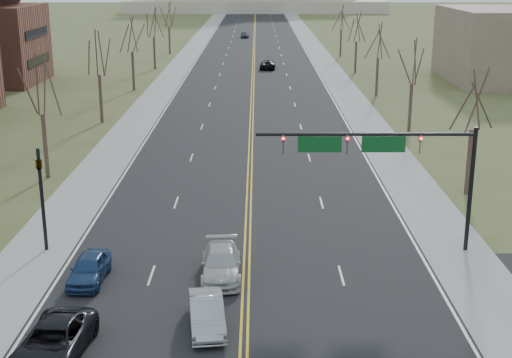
{
  "coord_description": "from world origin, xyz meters",
  "views": [
    {
      "loc": [
        0.55,
        -24.4,
        15.63
      ],
      "look_at": [
        0.5,
        17.68,
        3.0
      ],
      "focal_mm": 50.0,
      "sensor_mm": 36.0,
      "label": 1
    }
  ],
  "objects_px": {
    "car_sb_inner_second": "(221,264)",
    "car_far_nb": "(268,64)",
    "car_sb_outer_lead": "(54,341)",
    "car_sb_inner_lead": "(207,313)",
    "car_sb_outer_second": "(89,268)",
    "signal_mast": "(382,153)",
    "car_far_sb": "(245,35)",
    "signal_left": "(41,188)"
  },
  "relations": [
    {
      "from": "signal_mast",
      "to": "car_far_nb",
      "type": "relative_size",
      "value": 2.43
    },
    {
      "from": "car_sb_inner_lead",
      "to": "car_sb_outer_second",
      "type": "relative_size",
      "value": 1.03
    },
    {
      "from": "car_sb_outer_second",
      "to": "car_far_sb",
      "type": "bearing_deg",
      "value": 89.03
    },
    {
      "from": "signal_mast",
      "to": "car_sb_inner_lead",
      "type": "distance_m",
      "value": 13.87
    },
    {
      "from": "signal_mast",
      "to": "car_sb_inner_second",
      "type": "xyz_separation_m",
      "value": [
        -8.75,
        -3.65,
        -5.02
      ]
    },
    {
      "from": "signal_mast",
      "to": "car_far_sb",
      "type": "distance_m",
      "value": 125.64
    },
    {
      "from": "signal_left",
      "to": "car_far_nb",
      "type": "xyz_separation_m",
      "value": [
        13.77,
        74.66,
        -3.01
      ]
    },
    {
      "from": "signal_left",
      "to": "car_sb_outer_lead",
      "type": "bearing_deg",
      "value": -72.65
    },
    {
      "from": "car_sb_outer_lead",
      "to": "car_far_sb",
      "type": "distance_m",
      "value": 136.99
    },
    {
      "from": "car_sb_inner_lead",
      "to": "car_sb_outer_lead",
      "type": "height_order",
      "value": "car_sb_outer_lead"
    },
    {
      "from": "signal_mast",
      "to": "car_sb_outer_lead",
      "type": "relative_size",
      "value": 2.25
    },
    {
      "from": "signal_mast",
      "to": "car_sb_outer_second",
      "type": "relative_size",
      "value": 2.92
    },
    {
      "from": "signal_left",
      "to": "car_sb_inner_lead",
      "type": "distance_m",
      "value": 13.75
    },
    {
      "from": "signal_left",
      "to": "car_sb_outer_lead",
      "type": "xyz_separation_m",
      "value": [
        3.66,
        -11.71,
        -2.95
      ]
    },
    {
      "from": "car_far_nb",
      "to": "car_sb_inner_lead",
      "type": "bearing_deg",
      "value": 90.73
    },
    {
      "from": "car_sb_inner_second",
      "to": "car_far_nb",
      "type": "xyz_separation_m",
      "value": [
        3.58,
        78.31,
        -0.03
      ]
    },
    {
      "from": "car_far_nb",
      "to": "car_sb_outer_lead",
      "type": "bearing_deg",
      "value": 86.75
    },
    {
      "from": "signal_mast",
      "to": "car_far_nb",
      "type": "bearing_deg",
      "value": 93.96
    },
    {
      "from": "car_sb_outer_lead",
      "to": "car_far_sb",
      "type": "bearing_deg",
      "value": 92.26
    },
    {
      "from": "car_sb_outer_second",
      "to": "car_far_sb",
      "type": "distance_m",
      "value": 129.52
    },
    {
      "from": "signal_mast",
      "to": "car_sb_outer_second",
      "type": "xyz_separation_m",
      "value": [
        -15.52,
        -4.22,
        -5.04
      ]
    },
    {
      "from": "signal_mast",
      "to": "car_sb_outer_second",
      "type": "height_order",
      "value": "signal_mast"
    },
    {
      "from": "car_sb_inner_second",
      "to": "car_sb_outer_second",
      "type": "relative_size",
      "value": 1.2
    },
    {
      "from": "car_sb_inner_lead",
      "to": "car_sb_inner_second",
      "type": "height_order",
      "value": "car_sb_inner_second"
    },
    {
      "from": "car_far_nb",
      "to": "car_far_sb",
      "type": "relative_size",
      "value": 1.28
    },
    {
      "from": "signal_left",
      "to": "car_sb_outer_second",
      "type": "relative_size",
      "value": 1.44
    },
    {
      "from": "car_sb_outer_second",
      "to": "car_sb_outer_lead",
      "type": "bearing_deg",
      "value": -86.59
    },
    {
      "from": "car_sb_inner_lead",
      "to": "car_sb_inner_second",
      "type": "xyz_separation_m",
      "value": [
        0.38,
        5.5,
        0.02
      ]
    },
    {
      "from": "signal_mast",
      "to": "car_sb_inner_second",
      "type": "relative_size",
      "value": 2.43
    },
    {
      "from": "car_sb_outer_lead",
      "to": "car_far_nb",
      "type": "xyz_separation_m",
      "value": [
        10.11,
        86.37,
        -0.05
      ]
    },
    {
      "from": "car_sb_inner_lead",
      "to": "car_sb_outer_second",
      "type": "bearing_deg",
      "value": 135.02
    },
    {
      "from": "car_sb_inner_lead",
      "to": "car_far_nb",
      "type": "xyz_separation_m",
      "value": [
        3.95,
        83.81,
        -0.01
      ]
    },
    {
      "from": "car_sb_inner_lead",
      "to": "car_sb_outer_lead",
      "type": "bearing_deg",
      "value": -164.78
    },
    {
      "from": "signal_left",
      "to": "car_sb_outer_second",
      "type": "bearing_deg",
      "value": -50.94
    },
    {
      "from": "car_sb_outer_lead",
      "to": "car_far_nb",
      "type": "height_order",
      "value": "car_sb_outer_lead"
    },
    {
      "from": "car_sb_outer_second",
      "to": "signal_mast",
      "type": "bearing_deg",
      "value": 16.82
    },
    {
      "from": "car_sb_inner_second",
      "to": "car_far_nb",
      "type": "relative_size",
      "value": 1.0
    },
    {
      "from": "car_sb_inner_second",
      "to": "signal_left",
      "type": "bearing_deg",
      "value": 157.99
    },
    {
      "from": "car_sb_inner_lead",
      "to": "signal_mast",
      "type": "bearing_deg",
      "value": 37.73
    },
    {
      "from": "car_sb_outer_lead",
      "to": "car_sb_outer_second",
      "type": "bearing_deg",
      "value": 96.41
    },
    {
      "from": "car_far_nb",
      "to": "car_far_sb",
      "type": "bearing_deg",
      "value": -81.5
    },
    {
      "from": "signal_mast",
      "to": "car_sb_outer_second",
      "type": "distance_m",
      "value": 16.86
    }
  ]
}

